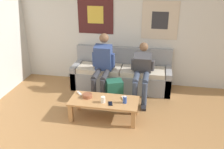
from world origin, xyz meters
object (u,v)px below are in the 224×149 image
(ceramic_bowl, at_px, (87,95))
(game_controller_near_right, at_px, (79,93))
(cell_phone, at_px, (111,104))
(pillar_candle, at_px, (103,100))
(coffee_table, at_px, (104,103))
(person_seated_teen, at_px, (142,70))
(couch, at_px, (122,75))
(person_seated_adult, at_px, (102,64))
(backpack, at_px, (114,92))
(drink_can_blue, at_px, (125,100))
(game_controller_near_left, at_px, (124,99))

(ceramic_bowl, height_order, game_controller_near_right, ceramic_bowl)
(cell_phone, bearing_deg, pillar_candle, 170.57)
(coffee_table, height_order, person_seated_teen, person_seated_teen)
(cell_phone, bearing_deg, couch, 90.90)
(coffee_table, height_order, game_controller_near_right, game_controller_near_right)
(person_seated_adult, bearing_deg, backpack, -46.03)
(person_seated_adult, height_order, person_seated_teen, person_seated_adult)
(person_seated_teen, xyz_separation_m, drink_can_blue, (-0.20, -0.91, -0.18))
(person_seated_teen, height_order, ceramic_bowl, person_seated_teen)
(backpack, distance_m, ceramic_bowl, 0.67)
(couch, bearing_deg, game_controller_near_left, -79.61)
(person_seated_adult, distance_m, game_controller_near_left, 1.00)
(pillar_candle, bearing_deg, drink_can_blue, 8.34)
(game_controller_near_right, bearing_deg, ceramic_bowl, -29.69)
(cell_phone, bearing_deg, person_seated_adult, 109.93)
(person_seated_adult, height_order, pillar_candle, person_seated_adult)
(person_seated_adult, bearing_deg, drink_can_blue, -57.24)
(person_seated_teen, relative_size, game_controller_near_left, 7.37)
(couch, relative_size, person_seated_adult, 1.69)
(person_seated_adult, relative_size, backpack, 2.69)
(person_seated_adult, relative_size, game_controller_near_left, 8.51)
(person_seated_adult, xyz_separation_m, ceramic_bowl, (-0.08, -0.84, -0.28))
(coffee_table, distance_m, person_seated_teen, 1.09)
(drink_can_blue, bearing_deg, couch, 100.96)
(game_controller_near_right, bearing_deg, person_seated_adult, 70.64)
(coffee_table, distance_m, pillar_candle, 0.14)
(game_controller_near_right, height_order, cell_phone, game_controller_near_right)
(ceramic_bowl, bearing_deg, person_seated_adult, 84.42)
(pillar_candle, height_order, game_controller_near_right, pillar_candle)
(drink_can_blue, bearing_deg, person_seated_teen, 77.36)
(drink_can_blue, height_order, cell_phone, drink_can_blue)
(coffee_table, xyz_separation_m, pillar_candle, (0.00, -0.08, 0.11))
(drink_can_blue, bearing_deg, game_controller_near_right, 168.49)
(ceramic_bowl, relative_size, game_controller_near_left, 1.18)
(ceramic_bowl, distance_m, game_controller_near_left, 0.63)
(ceramic_bowl, bearing_deg, couch, 71.09)
(couch, relative_size, coffee_table, 1.78)
(couch, xyz_separation_m, backpack, (-0.03, -0.69, -0.07))
(coffee_table, relative_size, person_seated_teen, 1.10)
(ceramic_bowl, xyz_separation_m, cell_phone, (0.44, -0.15, -0.03))
(person_seated_adult, bearing_deg, game_controller_near_left, -55.00)
(couch, xyz_separation_m, coffee_table, (-0.11, -1.26, -0.00))
(cell_phone, bearing_deg, game_controller_near_right, 158.19)
(coffee_table, relative_size, backpack, 2.55)
(backpack, bearing_deg, game_controller_near_right, -143.04)
(game_controller_near_right, bearing_deg, pillar_candle, -24.87)
(coffee_table, distance_m, person_seated_adult, 0.98)
(person_seated_adult, bearing_deg, cell_phone, -70.07)
(person_seated_adult, xyz_separation_m, game_controller_near_left, (0.55, -0.78, -0.30))
(pillar_candle, height_order, cell_phone, pillar_candle)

